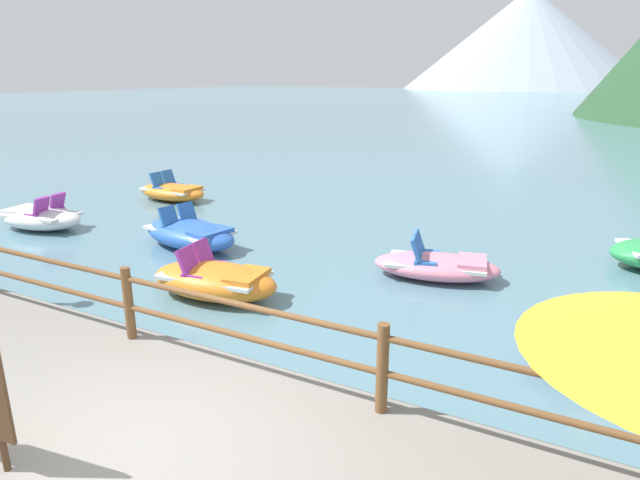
% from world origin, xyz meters
% --- Properties ---
extents(ground_plane, '(200.00, 200.00, 0.00)m').
position_xyz_m(ground_plane, '(0.00, 40.00, 0.00)').
color(ground_plane, slate).
extents(dock_railing, '(23.92, 0.12, 0.95)m').
position_xyz_m(dock_railing, '(-0.00, 1.55, 0.97)').
color(dock_railing, brown).
rests_on(dock_railing, promenade_dock).
extents(pedal_boat_1, '(2.56, 1.78, 0.83)m').
position_xyz_m(pedal_boat_1, '(3.86, 4.18, 0.26)').
color(pedal_boat_1, pink).
rests_on(pedal_boat_1, ground).
extents(pedal_boat_2, '(2.33, 1.26, 0.84)m').
position_xyz_m(pedal_boat_2, '(-7.99, 9.20, 0.26)').
color(pedal_boat_2, orange).
rests_on(pedal_boat_2, ground).
extents(pedal_boat_3, '(2.34, 1.46, 0.87)m').
position_xyz_m(pedal_boat_3, '(-8.65, 5.30, 0.28)').
color(pedal_boat_3, white).
rests_on(pedal_boat_3, ground).
extents(pedal_boat_4, '(2.37, 1.38, 0.90)m').
position_xyz_m(pedal_boat_4, '(-2.19, 3.85, 0.31)').
color(pedal_boat_4, orange).
rests_on(pedal_boat_4, ground).
extents(pedal_boat_6, '(2.68, 1.67, 0.89)m').
position_xyz_m(pedal_boat_6, '(-4.44, 5.84, 0.30)').
color(pedal_boat_6, blue).
rests_on(pedal_boat_6, ground).
extents(pedal_boat_7, '(2.47, 1.56, 0.81)m').
position_xyz_m(pedal_boat_7, '(0.85, 6.50, 0.24)').
color(pedal_boat_7, pink).
rests_on(pedal_boat_7, ground).
extents(distant_peak, '(57.98, 57.98, 23.35)m').
position_xyz_m(distant_peak, '(-18.16, 145.38, 11.67)').
color(distant_peak, '#9EADBC').
rests_on(distant_peak, ground).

